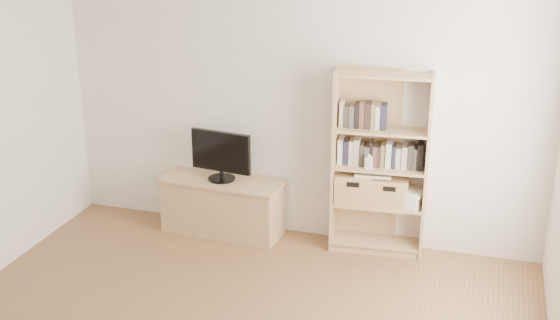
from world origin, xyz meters
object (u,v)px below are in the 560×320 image
at_px(basket_left, 354,187).
at_px(laptop, 374,173).
at_px(television, 221,156).
at_px(basket_right, 390,191).
at_px(tv_stand, 223,207).
at_px(baby_monitor, 369,163).
at_px(bookshelf, 380,164).

xyz_separation_m(basket_left, laptop, (0.17, 0.01, 0.15)).
xyz_separation_m(television, laptop, (1.42, 0.05, -0.03)).
bearing_deg(laptop, basket_left, 178.72).
height_order(basket_left, basket_right, basket_left).
bearing_deg(tv_stand, basket_left, 5.85).
bearing_deg(tv_stand, baby_monitor, 2.46).
xyz_separation_m(baby_monitor, basket_left, (-0.14, 0.08, -0.27)).
height_order(bookshelf, basket_right, bookshelf).
bearing_deg(basket_left, laptop, -3.27).
bearing_deg(laptop, basket_right, 0.14).
distance_m(tv_stand, bookshelf, 1.58).
distance_m(basket_left, laptop, 0.23).
bearing_deg(baby_monitor, basket_left, 160.43).
height_order(television, baby_monitor, television).
xyz_separation_m(tv_stand, bookshelf, (1.48, 0.06, 0.58)).
xyz_separation_m(bookshelf, basket_right, (0.10, 0.00, -0.24)).
bearing_deg(baby_monitor, laptop, 79.47).
distance_m(tv_stand, basket_right, 1.61).
height_order(tv_stand, laptop, laptop).
xyz_separation_m(tv_stand, baby_monitor, (1.39, -0.04, 0.61)).
relative_size(bookshelf, basket_right, 5.36).
bearing_deg(television, basket_right, 9.36).
relative_size(baby_monitor, basket_left, 0.34).
bearing_deg(basket_left, tv_stand, 174.83).
relative_size(tv_stand, laptop, 3.52).
relative_size(bookshelf, basket_left, 5.06).
height_order(television, basket_right, television).
bearing_deg(baby_monitor, tv_stand, -171.36).
bearing_deg(basket_right, laptop, -178.59).
xyz_separation_m(tv_stand, basket_left, (1.25, 0.04, 0.34)).
relative_size(television, basket_right, 1.91).
bearing_deg(baby_monitor, television, -171.36).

